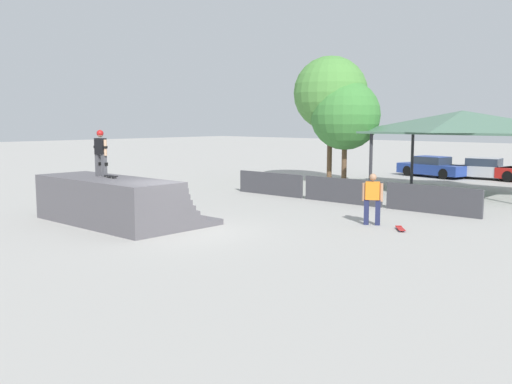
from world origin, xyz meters
name	(u,v)px	position (x,y,z in m)	size (l,w,h in m)	color
ground_plane	(173,231)	(0.00, 0.00, 0.00)	(160.00, 160.00, 0.00)	#A3A09B
quarter_pipe_ramp	(114,203)	(-2.65, -0.38, 0.70)	(5.95, 3.59, 1.56)	#565459
skater_on_deck	(101,150)	(-3.32, -0.41, 2.48)	(0.69, 0.25, 1.60)	#4C4C51
skateboard_on_deck	(111,176)	(-2.65, -0.46, 1.62)	(0.79, 0.35, 0.09)	silver
bystander_walking	(372,196)	(4.05, 5.25, 0.96)	(0.67, 0.42, 1.73)	#1E2347
skateboard_on_ground	(400,228)	(5.22, 5.03, 0.06)	(0.63, 0.72, 0.09)	blue
barrier_fence	(342,191)	(0.43, 8.86, 0.53)	(11.91, 0.12, 1.05)	#3D3D42
pavilion_shelter	(462,123)	(2.80, 15.35, 3.39)	(8.51, 5.08, 3.96)	#2D2D33
tree_beside_pavilion	(345,115)	(-3.57, 14.99, 3.78)	(3.80, 3.80, 5.69)	brown
tree_far_back	(330,94)	(-4.63, 15.10, 4.97)	(4.10, 4.10, 7.03)	brown
parked_car_blue	(432,167)	(-1.85, 22.24, 0.60)	(4.60, 2.43, 1.27)	navy
parked_car_silver	(485,169)	(1.12, 23.02, 0.60)	(4.15, 2.03, 1.27)	#A8AAAF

